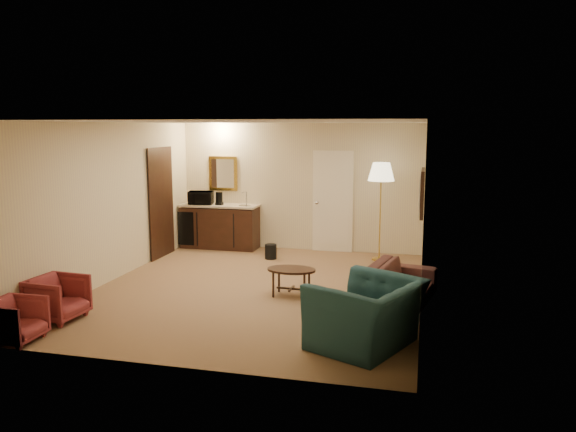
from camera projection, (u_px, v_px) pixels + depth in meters
The scene contains 12 objects.
ground at pixel (258, 289), 8.85m from camera, with size 6.00×6.00×0.00m, color #836143.
room_walls at pixel (265, 176), 9.34m from camera, with size 5.02×6.01×2.61m.
wetbar_cabinet at pixel (220, 226), 11.77m from camera, with size 1.64×0.58×0.92m, color #351A11.
sofa at pixel (395, 281), 7.81m from camera, with size 2.03×0.59×0.79m, color black.
teal_armchair at pixel (367, 303), 6.46m from camera, with size 1.20×0.78×1.05m, color #1D454A.
rose_chair_near at pixel (58, 296), 7.39m from camera, with size 0.63×0.59×0.65m, color maroon.
rose_chair_far at pixel (15, 318), 6.62m from camera, with size 0.56×0.53×0.58m, color maroon.
coffee_table at pixel (291, 282), 8.45m from camera, with size 0.74×0.50×0.42m, color black.
floor_lamp at pixel (380, 212), 10.60m from camera, with size 0.50×0.50×1.88m, color gold.
waste_bin at pixel (271, 252), 10.83m from camera, with size 0.23×0.23×0.28m, color black.
microwave at pixel (201, 196), 11.70m from camera, with size 0.49×0.27×0.34m, color black.
coffee_maker at pixel (219, 198), 11.63m from camera, with size 0.14×0.14×0.27m, color black.
Camera 1 is at (2.50, -8.20, 2.53)m, focal length 35.00 mm.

